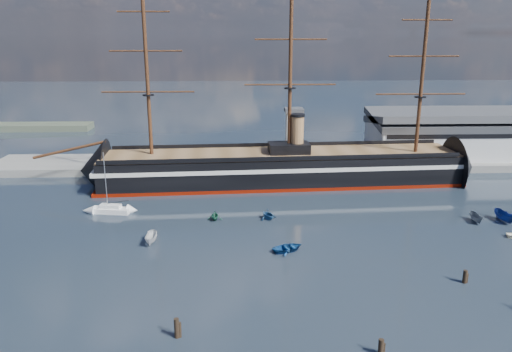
{
  "coord_description": "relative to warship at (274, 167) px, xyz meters",
  "views": [
    {
      "loc": [
        -12.08,
        -60.72,
        36.5
      ],
      "look_at": [
        -8.62,
        35.0,
        9.0
      ],
      "focal_mm": 35.0,
      "sensor_mm": 36.0,
      "label": 1
    }
  ],
  "objects": [
    {
      "name": "ground",
      "position": [
        3.25,
        -20.0,
        -4.04
      ],
      "size": [
        600.0,
        600.0,
        0.0
      ],
      "primitive_type": "plane",
      "color": "#192635",
      "rests_on": "ground"
    },
    {
      "name": "quay",
      "position": [
        13.25,
        16.0,
        -4.04
      ],
      "size": [
        180.0,
        18.0,
        2.0
      ],
      "primitive_type": "cube",
      "color": "slate",
      "rests_on": "ground"
    },
    {
      "name": "warehouse",
      "position": [
        61.25,
        20.0,
        3.95
      ],
      "size": [
        63.0,
        21.0,
        11.6
      ],
      "color": "#B7BABC",
      "rests_on": "ground"
    },
    {
      "name": "quay_tower",
      "position": [
        6.25,
        13.0,
        5.72
      ],
      "size": [
        5.0,
        5.0,
        15.0
      ],
      "color": "silver",
      "rests_on": "ground"
    },
    {
      "name": "warship",
      "position": [
        0.0,
        0.0,
        0.0
      ],
      "size": [
        113.33,
        21.43,
        53.94
      ],
      "rotation": [
        0.0,
        0.0,
        0.06
      ],
      "color": "black",
      "rests_on": "ground"
    },
    {
      "name": "sailboat",
      "position": [
        -35.88,
        -20.75,
        -3.2
      ],
      "size": [
        8.5,
        3.72,
        13.15
      ],
      "rotation": [
        0.0,
        0.0,
        -0.16
      ],
      "color": "white",
      "rests_on": "ground"
    },
    {
      "name": "motorboat_a",
      "position": [
        -24.68,
        -37.04,
        -4.04
      ],
      "size": [
        5.82,
        2.16,
        2.32
      ],
      "primitive_type": "imported",
      "rotation": [
        0.0,
        0.0,
        -0.01
      ],
      "color": "silver",
      "rests_on": "ground"
    },
    {
      "name": "motorboat_b",
      "position": [
        -0.36,
        -41.11,
        -4.04
      ],
      "size": [
        2.76,
        3.73,
        1.62
      ],
      "primitive_type": "imported",
      "rotation": [
        0.0,
        0.0,
        2.02
      ],
      "color": "navy",
      "rests_on": "ground"
    },
    {
      "name": "motorboat_c",
      "position": [
        38.68,
        -28.83,
        -4.04
      ],
      "size": [
        5.37,
        1.99,
        2.14
      ],
      "primitive_type": "imported",
      "rotation": [
        0.0,
        0.0,
        -0.01
      ],
      "color": "#535D69",
      "rests_on": "ground"
    },
    {
      "name": "motorboat_d",
      "position": [
        -2.92,
        -25.56,
        -4.04
      ],
      "size": [
        6.85,
        5.5,
        2.32
      ],
      "primitive_type": "imported",
      "rotation": [
        0.0,
        0.0,
        0.51
      ],
      "color": "navy",
      "rests_on": "ground"
    },
    {
      "name": "motorboat_f",
      "position": [
        44.42,
        -28.82,
        -4.04
      ],
      "size": [
        6.97,
        3.36,
        2.68
      ],
      "primitive_type": "imported",
      "rotation": [
        0.0,
        0.0,
        0.14
      ],
      "color": "navy",
      "rests_on": "ground"
    },
    {
      "name": "motorboat_g",
      "position": [
        -13.76,
        -25.57,
        -4.04
      ],
      "size": [
        5.64,
        2.46,
        2.06
      ],
      "primitive_type": "imported",
      "rotation": [
        0.0,
        0.0,
        -0.0
      ],
      "color": "#1B5942",
      "rests_on": "ground"
    },
    {
      "name": "piling_near_left",
      "position": [
        -16.71,
        -66.26,
        -4.04
      ],
      "size": [
        0.64,
        0.64,
        3.35
      ],
      "primitive_type": "cylinder",
      "color": "black",
      "rests_on": "ground"
    },
    {
      "name": "piling_extra",
      "position": [
        25.28,
        -53.63,
        -4.04
      ],
      "size": [
        0.64,
        0.64,
        2.78
      ],
      "primitive_type": "cylinder",
      "color": "black",
      "rests_on": "ground"
    }
  ]
}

